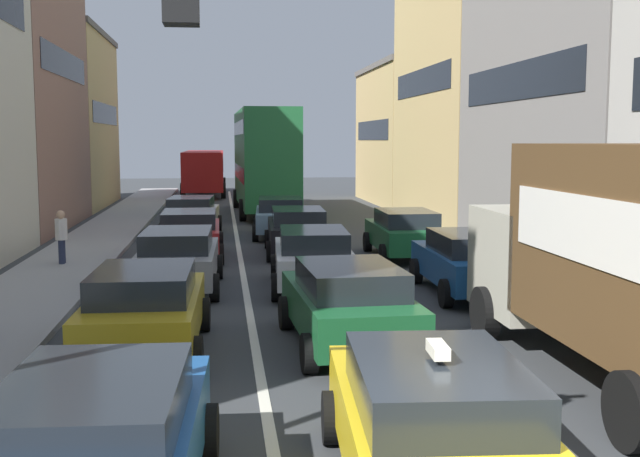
# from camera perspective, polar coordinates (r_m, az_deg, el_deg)

# --- Properties ---
(sidewalk_left) EXTENTS (2.60, 64.00, 0.14)m
(sidewalk_left) POSITION_cam_1_polar(r_m,az_deg,el_deg) (26.34, -16.91, -1.56)
(sidewalk_left) COLOR #9A9A9A
(sidewalk_left) RESTS_ON ground
(lane_stripe_left) EXTENTS (0.16, 60.00, 0.01)m
(lane_stripe_left) POSITION_cam_1_polar(r_m,az_deg,el_deg) (25.97, -5.97, -1.57)
(lane_stripe_left) COLOR silver
(lane_stripe_left) RESTS_ON ground
(lane_stripe_right) EXTENTS (0.16, 60.00, 0.01)m
(lane_stripe_right) POSITION_cam_1_polar(r_m,az_deg,el_deg) (26.27, 1.47, -1.45)
(lane_stripe_right) COLOR silver
(lane_stripe_right) RESTS_ON ground
(building_row_right) EXTENTS (7.20, 43.90, 11.46)m
(building_row_right) POSITION_cam_1_polar(r_m,az_deg,el_deg) (30.05, 16.80, 8.63)
(building_row_right) COLOR tan
(building_row_right) RESTS_ON ground
(removalist_box_truck) EXTENTS (2.77, 7.73, 3.58)m
(removalist_box_truck) POSITION_cam_1_polar(r_m,az_deg,el_deg) (12.23, 21.98, -1.78)
(removalist_box_truck) COLOR #B7B29E
(removalist_box_truck) RESTS_ON ground
(taxi_centre_lane_front) EXTENTS (2.30, 4.42, 1.66)m
(taxi_centre_lane_front) POSITION_cam_1_polar(r_m,az_deg,el_deg) (8.14, 8.33, -13.94)
(taxi_centre_lane_front) COLOR yellow
(taxi_centre_lane_front) RESTS_ON ground
(sedan_left_lane_front) EXTENTS (2.23, 4.38, 1.49)m
(sedan_left_lane_front) POSITION_cam_1_polar(r_m,az_deg,el_deg) (7.81, -15.98, -15.06)
(sedan_left_lane_front) COLOR #194C8C
(sedan_left_lane_front) RESTS_ON ground
(sedan_centre_lane_second) EXTENTS (2.22, 4.38, 1.49)m
(sedan_centre_lane_second) POSITION_cam_1_polar(r_m,az_deg,el_deg) (13.69, 2.09, -5.47)
(sedan_centre_lane_second) COLOR #19592D
(sedan_centre_lane_second) RESTS_ON ground
(wagon_left_lane_second) EXTENTS (2.15, 4.34, 1.49)m
(wagon_left_lane_second) POSITION_cam_1_polar(r_m,az_deg,el_deg) (13.60, -12.70, -5.70)
(wagon_left_lane_second) COLOR #B29319
(wagon_left_lane_second) RESTS_ON ground
(hatchback_centre_lane_third) EXTENTS (2.27, 4.40, 1.49)m
(hatchback_centre_lane_third) POSITION_cam_1_polar(r_m,az_deg,el_deg) (18.99, -0.51, -2.09)
(hatchback_centre_lane_third) COLOR silver
(hatchback_centre_lane_third) RESTS_ON ground
(sedan_left_lane_third) EXTENTS (2.16, 4.35, 1.49)m
(sedan_left_lane_third) POSITION_cam_1_polar(r_m,az_deg,el_deg) (19.13, -10.37, -2.14)
(sedan_left_lane_third) COLOR gray
(sedan_left_lane_third) RESTS_ON ground
(coupe_centre_lane_fourth) EXTENTS (2.20, 4.37, 1.49)m
(coupe_centre_lane_fourth) POSITION_cam_1_polar(r_m,az_deg,el_deg) (24.69, -1.64, -0.10)
(coupe_centre_lane_fourth) COLOR black
(coupe_centre_lane_fourth) RESTS_ON ground
(sedan_left_lane_fourth) EXTENTS (2.07, 4.31, 1.49)m
(sedan_left_lane_fourth) POSITION_cam_1_polar(r_m,az_deg,el_deg) (24.18, -9.53, -0.33)
(sedan_left_lane_fourth) COLOR #A51E1E
(sedan_left_lane_fourth) RESTS_ON ground
(sedan_centre_lane_fifth) EXTENTS (2.26, 4.40, 1.49)m
(sedan_centre_lane_fifth) POSITION_cam_1_polar(r_m,az_deg,el_deg) (29.39, -2.94, 0.95)
(sedan_centre_lane_fifth) COLOR #759EB7
(sedan_centre_lane_fifth) RESTS_ON ground
(sedan_left_lane_fifth) EXTENTS (2.29, 4.41, 1.49)m
(sedan_left_lane_fifth) POSITION_cam_1_polar(r_m,az_deg,el_deg) (30.07, -9.39, 0.99)
(sedan_left_lane_fifth) COLOR beige
(sedan_left_lane_fifth) RESTS_ON ground
(sedan_right_lane_behind_truck) EXTENTS (2.16, 4.35, 1.49)m
(sedan_right_lane_behind_truck) POSITION_cam_1_polar(r_m,az_deg,el_deg) (18.67, 10.86, -2.36)
(sedan_right_lane_behind_truck) COLOR #194C8C
(sedan_right_lane_behind_truck) RESTS_ON ground
(wagon_right_lane_far) EXTENTS (2.14, 4.34, 1.49)m
(wagon_right_lane_far) POSITION_cam_1_polar(r_m,az_deg,el_deg) (24.17, 6.25, -0.28)
(wagon_right_lane_far) COLOR #19592D
(wagon_right_lane_far) RESTS_ON ground
(bus_mid_queue_primary) EXTENTS (2.97, 10.55, 5.06)m
(bus_mid_queue_primary) POSITION_cam_1_polar(r_m,az_deg,el_deg) (38.36, -4.09, 5.28)
(bus_mid_queue_primary) COLOR #1E6033
(bus_mid_queue_primary) RESTS_ON ground
(bus_far_queue_secondary) EXTENTS (2.84, 10.51, 2.90)m
(bus_far_queue_secondary) POSITION_cam_1_polar(r_m,az_deg,el_deg) (52.10, -8.49, 4.36)
(bus_far_queue_secondary) COLOR #B21919
(bus_far_queue_secondary) RESTS_ON ground
(pedestrian_mid_sidewalk) EXTENTS (0.34, 0.54, 1.66)m
(pedestrian_mid_sidewalk) POSITION_cam_1_polar(r_m,az_deg,el_deg) (23.23, -18.43, -0.48)
(pedestrian_mid_sidewalk) COLOR #262D47
(pedestrian_mid_sidewalk) RESTS_ON ground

